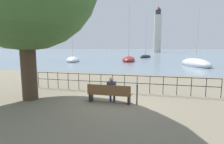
{
  "coord_description": "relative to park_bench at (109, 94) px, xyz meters",
  "views": [
    {
      "loc": [
        2.07,
        -7.95,
        2.61
      ],
      "look_at": [
        0.0,
        0.5,
        1.43
      ],
      "focal_mm": 28.0,
      "sensor_mm": 36.0,
      "label": 1
    }
  ],
  "objects": [
    {
      "name": "park_bench",
      "position": [
        0.0,
        0.0,
        0.0
      ],
      "size": [
        2.1,
        0.45,
        0.9
      ],
      "color": "brown",
      "rests_on": "ground_plane"
    },
    {
      "name": "sailboat_3",
      "position": [
        -3.13,
        27.69,
        -0.11
      ],
      "size": [
        3.3,
        7.58,
        11.66
      ],
      "rotation": [
        0.0,
        0.0,
        0.1
      ],
      "color": "maroon",
      "rests_on": "ground_plane"
    },
    {
      "name": "sailboat_0",
      "position": [
        -0.5,
        42.83,
        -0.12
      ],
      "size": [
        3.97,
        6.27,
        12.46
      ],
      "rotation": [
        0.0,
        0.0,
        -0.31
      ],
      "color": "black",
      "rests_on": "ground_plane"
    },
    {
      "name": "harbor_lighthouse",
      "position": [
        3.32,
        110.36,
        12.96
      ],
      "size": [
        4.72,
        4.72,
        28.81
      ],
      "color": "beige",
      "rests_on": "ground_plane"
    },
    {
      "name": "sailboat_2",
      "position": [
        -13.92,
        24.28,
        -0.13
      ],
      "size": [
        5.05,
        7.25,
        9.59
      ],
      "rotation": [
        0.0,
        0.0,
        0.4
      ],
      "color": "silver",
      "rests_on": "ground_plane"
    },
    {
      "name": "promenade_railing",
      "position": [
        -0.0,
        2.21,
        0.25
      ],
      "size": [
        11.11,
        0.04,
        1.05
      ],
      "color": "black",
      "rests_on": "ground_plane"
    },
    {
      "name": "sailboat_4",
      "position": [
        8.02,
        20.44,
        -0.1
      ],
      "size": [
        4.37,
        7.92,
        9.11
      ],
      "rotation": [
        0.0,
        0.0,
        0.27
      ],
      "color": "silver",
      "rests_on": "ground_plane"
    },
    {
      "name": "seated_person_left",
      "position": [
        0.1,
        0.08,
        0.25
      ],
      "size": [
        0.42,
        0.35,
        1.26
      ],
      "color": "#2D3347",
      "rests_on": "ground_plane"
    },
    {
      "name": "harbor_water",
      "position": [
        0.0,
        159.76,
        -0.44
      ],
      "size": [
        600.0,
        300.0,
        0.01
      ],
      "color": "slate",
      "rests_on": "ground_plane"
    },
    {
      "name": "closed_umbrella",
      "position": [
        1.32,
        0.05,
        0.11
      ],
      "size": [
        0.09,
        0.09,
        1.0
      ],
      "color": "black",
      "rests_on": "ground_plane"
    },
    {
      "name": "ground_plane",
      "position": [
        0.0,
        0.07,
        -0.44
      ],
      "size": [
        1000.0,
        1000.0,
        0.0
      ],
      "primitive_type": "plane",
      "color": "#7A705B"
    }
  ]
}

